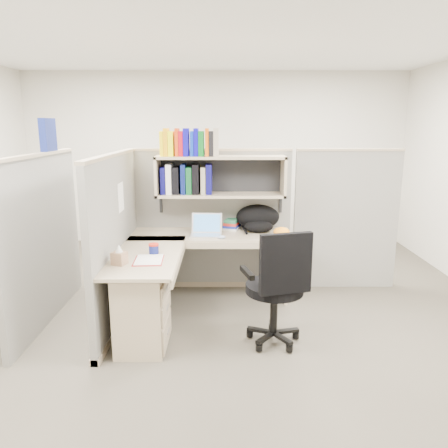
{
  "coord_description": "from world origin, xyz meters",
  "views": [
    {
      "loc": [
        0.13,
        -4.04,
        1.89
      ],
      "look_at": [
        0.14,
        0.25,
        0.91
      ],
      "focal_mm": 35.0,
      "sensor_mm": 36.0,
      "label": 1
    }
  ],
  "objects_px": {
    "backpack": "(258,218)",
    "laptop": "(206,225)",
    "snack_canister": "(154,248)",
    "desk": "(165,287)",
    "task_chair": "(276,305)"
  },
  "relations": [
    {
      "from": "snack_canister",
      "to": "laptop",
      "type": "bearing_deg",
      "value": 55.2
    },
    {
      "from": "backpack",
      "to": "snack_canister",
      "type": "xyz_separation_m",
      "value": [
        -1.03,
        -0.88,
        -0.1
      ]
    },
    {
      "from": "desk",
      "to": "snack_canister",
      "type": "height_order",
      "value": "snack_canister"
    },
    {
      "from": "snack_canister",
      "to": "task_chair",
      "type": "xyz_separation_m",
      "value": [
        1.09,
        -0.35,
        -0.41
      ]
    },
    {
      "from": "laptop",
      "to": "task_chair",
      "type": "relative_size",
      "value": 0.31
    },
    {
      "from": "laptop",
      "to": "task_chair",
      "type": "xyz_separation_m",
      "value": [
        0.64,
        -1.01,
        -0.48
      ]
    },
    {
      "from": "laptop",
      "to": "task_chair",
      "type": "bearing_deg",
      "value": -54.51
    },
    {
      "from": "laptop",
      "to": "backpack",
      "type": "xyz_separation_m",
      "value": [
        0.57,
        0.23,
        0.03
      ]
    },
    {
      "from": "desk",
      "to": "backpack",
      "type": "xyz_separation_m",
      "value": [
        0.93,
        0.99,
        0.43
      ]
    },
    {
      "from": "laptop",
      "to": "backpack",
      "type": "height_order",
      "value": "backpack"
    },
    {
      "from": "desk",
      "to": "task_chair",
      "type": "relative_size",
      "value": 1.66
    },
    {
      "from": "backpack",
      "to": "laptop",
      "type": "bearing_deg",
      "value": -145.29
    },
    {
      "from": "backpack",
      "to": "snack_canister",
      "type": "distance_m",
      "value": 1.36
    },
    {
      "from": "laptop",
      "to": "snack_canister",
      "type": "relative_size",
      "value": 3.48
    },
    {
      "from": "snack_canister",
      "to": "backpack",
      "type": "bearing_deg",
      "value": 40.72
    }
  ]
}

